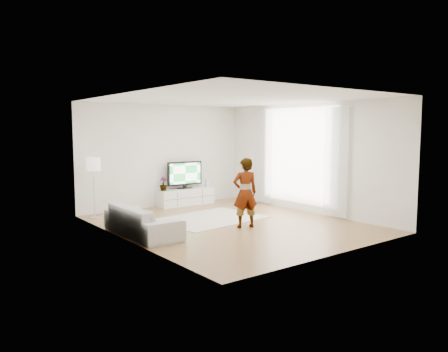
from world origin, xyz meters
TOP-DOWN VIEW (x-y plane):
  - floor at (0.00, 0.00)m, footprint 6.00×6.00m
  - ceiling at (0.00, 0.00)m, footprint 6.00×6.00m
  - wall_left at (-2.50, 0.00)m, footprint 0.02×6.00m
  - wall_right at (2.50, 0.00)m, footprint 0.02×6.00m
  - wall_back at (0.00, 3.00)m, footprint 5.00×0.02m
  - wall_front at (0.00, -3.00)m, footprint 5.00×0.02m
  - window at (2.48, 0.30)m, footprint 0.01×2.60m
  - curtain_near at (2.40, -1.00)m, footprint 0.04×0.70m
  - curtain_far at (2.40, 1.60)m, footprint 0.04×0.70m
  - media_console at (0.54, 2.76)m, footprint 1.66×0.47m
  - television at (0.54, 2.79)m, footprint 1.10×0.22m
  - game_console at (1.27, 2.76)m, footprint 0.08×0.15m
  - potted_plant at (-0.17, 2.77)m, footprint 0.25×0.25m
  - rug at (-0.03, 0.76)m, footprint 2.65×2.05m
  - player at (0.00, -0.50)m, footprint 0.64×0.52m
  - sofa at (-2.05, 0.27)m, footprint 0.81×2.07m
  - floor_lamp at (-2.20, 2.51)m, footprint 0.33×0.33m

SIDE VIEW (x-z plane):
  - floor at x=0.00m, z-range 0.00..0.00m
  - rug at x=-0.03m, z-range 0.00..0.01m
  - media_console at x=0.54m, z-range 0.00..0.47m
  - sofa at x=-2.05m, z-range 0.00..0.60m
  - game_console at x=1.27m, z-range 0.47..0.67m
  - potted_plant at x=-0.17m, z-range 0.47..0.84m
  - player at x=0.00m, z-range 0.01..1.52m
  - television at x=0.54m, z-range 0.50..1.27m
  - floor_lamp at x=-2.20m, z-range 0.51..1.98m
  - curtain_near at x=2.40m, z-range 0.05..2.65m
  - curtain_far at x=2.40m, z-range 0.05..2.65m
  - wall_left at x=-2.50m, z-range 0.00..2.80m
  - wall_right at x=2.50m, z-range 0.00..2.80m
  - wall_back at x=0.00m, z-range 0.00..2.80m
  - wall_front at x=0.00m, z-range 0.00..2.80m
  - window at x=2.48m, z-range 0.20..2.70m
  - ceiling at x=0.00m, z-range 2.80..2.80m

